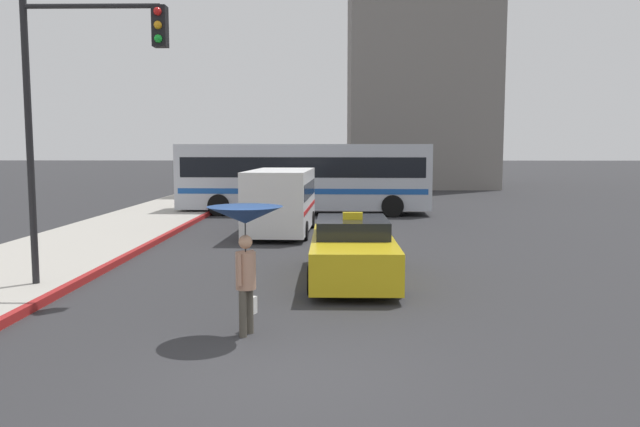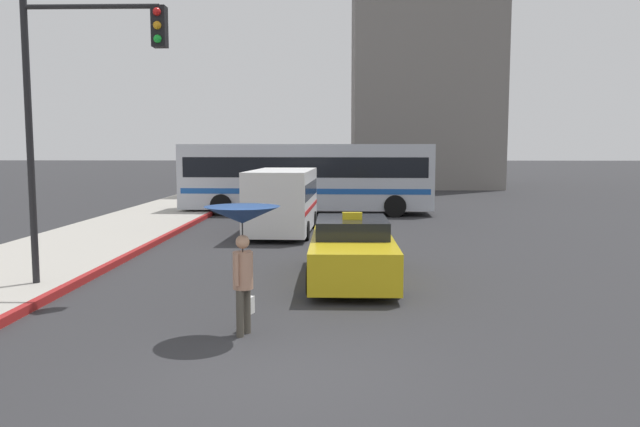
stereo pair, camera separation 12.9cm
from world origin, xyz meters
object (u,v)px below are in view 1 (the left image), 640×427
Objects in this scene: taxi at (352,251)px; ambulance_van at (281,198)px; pedestrian_with_umbrella at (245,229)px; city_bus at (304,175)px; traffic_light at (81,89)px.

ambulance_van is (-2.23, 7.64, 0.58)m from taxi.
ambulance_van reaches higher than pedestrian_with_umbrella.
taxi is 0.42× the size of city_bus.
traffic_light is (-5.51, -1.27, 3.49)m from taxi.
ambulance_van is 11.91m from pedestrian_with_umbrella.
traffic_light is (-3.70, 2.98, 2.44)m from pedestrian_with_umbrella.
traffic_light reaches higher than taxi.
city_bus is (-1.72, 14.36, 1.09)m from taxi.
taxi is 0.79× the size of traffic_light.
taxi is 6.65m from traffic_light.
city_bus is (0.51, 6.72, 0.51)m from ambulance_van.
taxi is at bearing 13.01° from traffic_light.
city_bus is at bearing -92.16° from ambulance_van.
traffic_light reaches higher than ambulance_van.
traffic_light is (-3.29, -8.91, 2.91)m from ambulance_van.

